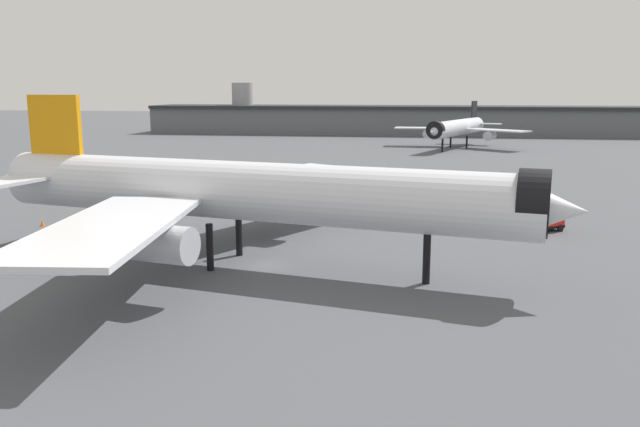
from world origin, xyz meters
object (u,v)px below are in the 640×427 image
Objects in this scene: airliner_near_gate at (244,192)px; baggage_tug_wing at (501,215)px; airliner_far_taxiway at (457,128)px; service_truck_front at (544,219)px; traffic_cone_near_nose at (42,223)px.

airliner_near_gate is 18.50× the size of baggage_tug_wing.
baggage_tug_wing is at bearing 20.66° from airliner_far_taxiway.
airliner_far_taxiway is 8.00× the size of service_truck_front.
airliner_near_gate is 142.89m from airliner_far_taxiway.
airliner_far_taxiway is at bearing -120.55° from service_truck_front.
airliner_far_taxiway is 139.81m from traffic_cone_near_nose.
airliner_far_taxiway reaches higher than traffic_cone_near_nose.
baggage_tug_wing is (28.40, 27.39, -6.71)m from airliner_near_gate.
airliner_near_gate reaches higher than baggage_tug_wing.
baggage_tug_wing is 4.57× the size of traffic_cone_near_nose.
traffic_cone_near_nose is (-32.53, 13.56, -7.30)m from airliner_near_gate.
airliner_near_gate is at bearing -22.63° from traffic_cone_near_nose.
airliner_far_taxiway is at bearing 65.41° from traffic_cone_near_nose.
airliner_near_gate reaches higher than service_truck_front.
airliner_far_taxiway is (25.60, 140.57, -1.35)m from airliner_near_gate.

